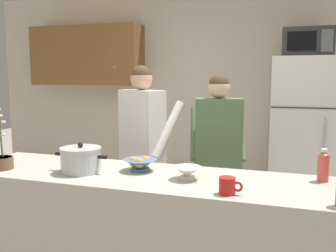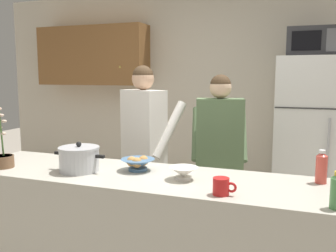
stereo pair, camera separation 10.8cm
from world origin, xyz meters
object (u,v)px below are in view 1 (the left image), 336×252
at_px(person_by_sink, 218,144).
at_px(bottle_near_edge, 323,166).
at_px(refrigerator, 302,142).
at_px(cooking_pot, 81,160).
at_px(person_near_pot, 143,136).
at_px(empty_bowl, 187,172).
at_px(potted_orchid, 2,160).
at_px(bread_bowl, 140,164).
at_px(microwave, 307,42).
at_px(coffee_mug, 228,186).

bearing_deg(person_by_sink, bottle_near_edge, -43.47).
bearing_deg(refrigerator, cooking_pot, -127.32).
distance_m(person_near_pot, bottle_near_edge, 1.56).
relative_size(empty_bowl, bottle_near_edge, 0.90).
height_order(bottle_near_edge, potted_orchid, potted_orchid).
distance_m(refrigerator, bread_bowl, 2.08).
relative_size(cooking_pot, bread_bowl, 1.66).
xyz_separation_m(person_near_pot, person_by_sink, (0.65, 0.13, -0.06)).
distance_m(microwave, cooking_pot, 2.55).
bearing_deg(bread_bowl, person_by_sink, 66.44).
bearing_deg(coffee_mug, empty_bowl, 143.37).
height_order(cooking_pot, coffee_mug, cooking_pot).
xyz_separation_m(cooking_pot, potted_orchid, (-0.56, -0.10, -0.02)).
bearing_deg(coffee_mug, bread_bowl, 154.07).
relative_size(refrigerator, coffee_mug, 13.36).
bearing_deg(person_near_pot, bottle_near_edge, -23.17).
relative_size(coffee_mug, potted_orchid, 0.30).
bearing_deg(empty_bowl, microwave, 68.31).
distance_m(empty_bowl, bottle_near_edge, 0.83).
height_order(refrigerator, empty_bowl, refrigerator).
distance_m(person_by_sink, coffee_mug, 1.21).
distance_m(refrigerator, empty_bowl, 2.01).
height_order(person_by_sink, potted_orchid, person_by_sink).
bearing_deg(person_near_pot, empty_bowl, -52.60).
distance_m(coffee_mug, potted_orchid, 1.58).
height_order(person_near_pot, person_by_sink, person_near_pot).
bearing_deg(refrigerator, empty_bowl, -111.46).
xyz_separation_m(microwave, person_near_pot, (-1.37, -1.01, -0.86)).
height_order(microwave, coffee_mug, microwave).
relative_size(refrigerator, cooking_pot, 4.54).
height_order(person_by_sink, coffee_mug, person_by_sink).
distance_m(cooking_pot, bread_bowl, 0.40).
bearing_deg(bread_bowl, refrigerator, 58.19).
distance_m(cooking_pot, bottle_near_edge, 1.55).
height_order(refrigerator, person_by_sink, refrigerator).
bearing_deg(person_near_pot, cooking_pot, -95.99).
relative_size(refrigerator, microwave, 3.65).
height_order(cooking_pot, potted_orchid, potted_orchid).
relative_size(person_near_pot, empty_bowl, 8.97).
bearing_deg(person_by_sink, empty_bowl, -90.84).
xyz_separation_m(person_by_sink, coffee_mug, (0.27, -1.17, -0.01)).
height_order(refrigerator, bottle_near_edge, refrigerator).
bearing_deg(refrigerator, coffee_mug, -102.14).
height_order(person_near_pot, potted_orchid, person_near_pot).
distance_m(refrigerator, coffee_mug, 2.13).
relative_size(refrigerator, person_by_sink, 1.11).
bearing_deg(person_by_sink, person_near_pot, -168.51).
bearing_deg(empty_bowl, potted_orchid, -173.36).
height_order(refrigerator, coffee_mug, refrigerator).
bearing_deg(coffee_mug, person_near_pot, 131.44).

